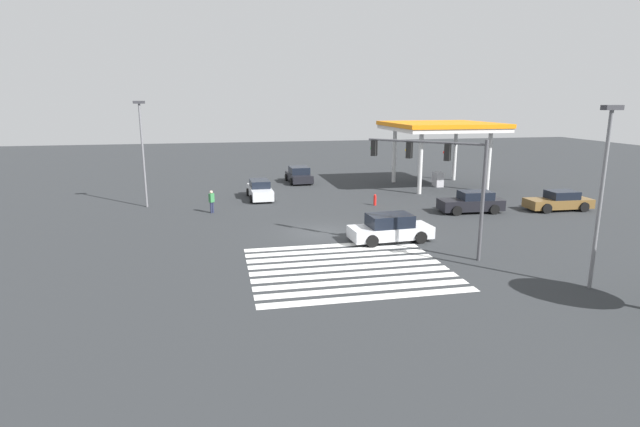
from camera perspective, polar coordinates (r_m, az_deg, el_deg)
ground_plane at (r=30.28m, az=0.00°, el=-2.26°), size 135.59×135.59×0.00m
crosswalk_markings at (r=24.21m, az=3.17°, el=-6.20°), size 9.44×8.20×0.01m
traffic_signal_mast at (r=26.18m, az=13.54°, el=5.06°), size 4.61×4.61×6.05m
car_0 at (r=37.34m, az=16.95°, el=1.22°), size 4.60×2.14×1.53m
car_1 at (r=28.74m, az=8.03°, el=-1.70°), size 4.80×2.28×1.56m
car_2 at (r=41.08m, az=-6.88°, el=2.69°), size 2.03×4.79×1.51m
car_3 at (r=48.74m, az=-2.42°, el=4.40°), size 2.34×4.43×1.57m
car_4 at (r=40.44m, az=25.65°, el=1.28°), size 4.82×2.11×1.43m
gas_station_canopy at (r=47.32m, az=13.63°, el=9.42°), size 9.29×9.29×5.89m
pedestrian at (r=36.28m, az=-12.28°, el=1.45°), size 0.41×0.41×1.63m
street_light_pole_a at (r=23.54m, az=29.60°, el=3.22°), size 0.80×0.36×7.70m
street_light_pole_b at (r=39.23m, az=-19.65°, el=7.46°), size 0.80×0.36×7.83m
fire_hydrant at (r=38.38m, az=6.30°, el=1.56°), size 0.22×0.22×0.86m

